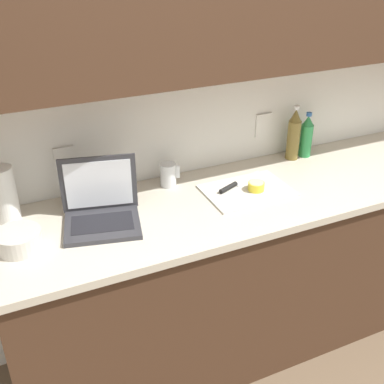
{
  "coord_description": "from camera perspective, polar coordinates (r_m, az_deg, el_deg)",
  "views": [
    {
      "loc": [
        -1.06,
        -1.65,
        1.97
      ],
      "look_at": [
        -0.31,
        -0.01,
        0.97
      ],
      "focal_mm": 45.0,
      "sensor_mm": 36.0,
      "label": 1
    }
  ],
  "objects": [
    {
      "name": "bottle_green_soda",
      "position": [
        2.6,
        13.4,
        6.43
      ],
      "size": [
        0.06,
        0.06,
        0.24
      ],
      "color": "#2D934C",
      "rests_on": "counter_unit"
    },
    {
      "name": "measuring_cup",
      "position": [
        2.25,
        -2.84,
        2.07
      ],
      "size": [
        0.1,
        0.08,
        0.11
      ],
      "color": "silver",
      "rests_on": "counter_unit"
    },
    {
      "name": "lemon_half_cut",
      "position": [
        2.23,
        7.67,
        0.65
      ],
      "size": [
        0.08,
        0.08,
        0.04
      ],
      "color": "yellow",
      "rests_on": "cutting_board"
    },
    {
      "name": "knife",
      "position": [
        2.25,
        5.01,
        0.85
      ],
      "size": [
        0.29,
        0.14,
        0.02
      ],
      "rotation": [
        0.0,
        0.0,
        0.39
      ],
      "color": "silver",
      "rests_on": "cutting_board"
    },
    {
      "name": "ground_plane",
      "position": [
        2.78,
        6.01,
        -16.38
      ],
      "size": [
        12.0,
        12.0,
        0.0
      ],
      "primitive_type": "plane",
      "color": "brown",
      "rests_on": "ground"
    },
    {
      "name": "cutting_board",
      "position": [
        2.24,
        6.55,
        0.18
      ],
      "size": [
        0.39,
        0.28,
        0.01
      ],
      "primitive_type": "cube",
      "color": "silver",
      "rests_on": "counter_unit"
    },
    {
      "name": "paper_towel_roll",
      "position": [
        2.11,
        -21.4,
        -0.21
      ],
      "size": [
        0.1,
        0.1,
        0.24
      ],
      "color": "white",
      "rests_on": "counter_unit"
    },
    {
      "name": "wall_back",
      "position": [
        2.21,
        4.8,
        18.18
      ],
      "size": [
        5.2,
        0.38,
        2.6
      ],
      "color": "white",
      "rests_on": "ground_plane"
    },
    {
      "name": "counter_unit",
      "position": [
        2.48,
        6.91,
        -8.78
      ],
      "size": [
        2.39,
        0.64,
        0.89
      ],
      "color": "#472D1E",
      "rests_on": "ground_plane"
    },
    {
      "name": "laptop",
      "position": [
        2.01,
        -10.75,
        -1.85
      ],
      "size": [
        0.36,
        0.31,
        0.26
      ],
      "rotation": [
        0.0,
        0.0,
        -0.23
      ],
      "color": "#333338",
      "rests_on": "counter_unit"
    },
    {
      "name": "bottle_oil_tall",
      "position": [
        2.55,
        11.97,
        6.64
      ],
      "size": [
        0.07,
        0.07,
        0.29
      ],
      "color": "olive",
      "rests_on": "counter_unit"
    },
    {
      "name": "bowl_white",
      "position": [
        1.94,
        -19.84,
        -5.4
      ],
      "size": [
        0.17,
        0.17,
        0.07
      ],
      "color": "beige",
      "rests_on": "counter_unit"
    }
  ]
}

